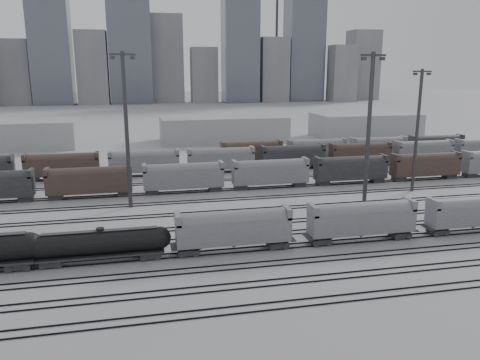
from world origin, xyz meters
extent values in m
plane|color=#B4B4B9|center=(0.00, 0.00, 0.00)|extent=(900.00, 900.00, 0.00)
cube|color=black|center=(0.00, -14.72, 0.08)|extent=(220.00, 0.07, 0.16)
cube|color=black|center=(0.00, -13.28, 0.08)|extent=(220.00, 0.07, 0.16)
cube|color=black|center=(0.00, -9.72, 0.08)|extent=(220.00, 0.07, 0.16)
cube|color=black|center=(0.00, -8.28, 0.08)|extent=(220.00, 0.07, 0.16)
cube|color=black|center=(0.00, -4.72, 0.08)|extent=(220.00, 0.07, 0.16)
cube|color=black|center=(0.00, -3.28, 0.08)|extent=(220.00, 0.07, 0.16)
cube|color=black|center=(0.00, 0.28, 0.08)|extent=(220.00, 0.07, 0.16)
cube|color=black|center=(0.00, 1.72, 0.08)|extent=(220.00, 0.07, 0.16)
cube|color=black|center=(0.00, 5.28, 0.08)|extent=(220.00, 0.07, 0.16)
cube|color=black|center=(0.00, 6.72, 0.08)|extent=(220.00, 0.07, 0.16)
cube|color=black|center=(0.00, 10.28, 0.08)|extent=(220.00, 0.07, 0.16)
cube|color=black|center=(0.00, 11.72, 0.08)|extent=(220.00, 0.07, 0.16)
cube|color=black|center=(0.00, 17.28, 0.08)|extent=(220.00, 0.07, 0.16)
cube|color=black|center=(0.00, 18.72, 0.08)|extent=(220.00, 0.07, 0.16)
cube|color=black|center=(0.00, 24.28, 0.08)|extent=(220.00, 0.07, 0.16)
cube|color=black|center=(0.00, 25.72, 0.08)|extent=(220.00, 0.07, 0.16)
cube|color=black|center=(0.00, 31.28, 0.08)|extent=(220.00, 0.07, 0.16)
cube|color=black|center=(0.00, 32.72, 0.08)|extent=(220.00, 0.07, 0.16)
cube|color=black|center=(0.00, 39.28, 0.08)|extent=(220.00, 0.07, 0.16)
cube|color=black|center=(0.00, 40.72, 0.08)|extent=(220.00, 0.07, 0.16)
cube|color=black|center=(0.00, 47.28, 0.08)|extent=(220.00, 0.07, 0.16)
cube|color=black|center=(0.00, 48.72, 0.08)|extent=(220.00, 0.07, 0.16)
cube|color=black|center=(0.00, 55.28, 0.08)|extent=(220.00, 0.07, 0.16)
cube|color=black|center=(0.00, 56.72, 0.08)|extent=(220.00, 0.07, 0.16)
cube|color=black|center=(-31.26, 1.00, 0.58)|extent=(2.74, 2.22, 0.74)
sphere|color=black|center=(-29.94, 1.00, 2.80)|extent=(3.06, 3.06, 3.06)
cube|color=black|center=(-27.70, 1.00, 0.53)|extent=(2.50, 2.02, 0.67)
cube|color=black|center=(-16.18, 1.00, 0.53)|extent=(2.50, 2.02, 0.67)
cube|color=black|center=(-21.94, 1.00, 1.01)|extent=(14.88, 2.59, 0.24)
cylinder|color=black|center=(-21.94, 1.00, 2.54)|extent=(13.92, 2.78, 2.78)
sphere|color=black|center=(-28.90, 1.00, 2.54)|extent=(2.78, 2.78, 2.78)
sphere|color=black|center=(-14.98, 1.00, 2.54)|extent=(2.78, 2.78, 2.78)
cylinder|color=black|center=(-21.94, 1.00, 4.08)|extent=(0.96, 0.96, 0.48)
cube|color=black|center=(-21.94, 1.00, 3.98)|extent=(13.44, 0.86, 0.06)
cube|color=black|center=(-11.52, 1.00, 0.54)|extent=(2.53, 2.05, 0.68)
cube|color=black|center=(0.18, 1.00, 0.54)|extent=(2.53, 2.05, 0.68)
cube|color=gray|center=(-5.67, 1.00, 2.83)|extent=(14.62, 2.92, 3.12)
cylinder|color=gray|center=(-5.67, 1.00, 4.00)|extent=(13.26, 2.83, 2.83)
cube|color=gray|center=(-12.69, 1.00, 4.78)|extent=(0.68, 2.92, 1.36)
cube|color=gray|center=(1.35, 1.00, 4.78)|extent=(0.68, 2.92, 1.36)
cone|color=black|center=(-5.67, 1.00, 0.93)|extent=(2.34, 2.34, 0.88)
cube|color=black|center=(6.09, 1.00, 0.54)|extent=(2.54, 2.05, 0.68)
cube|color=black|center=(17.81, 1.00, 0.54)|extent=(2.54, 2.05, 0.68)
cube|color=gray|center=(11.95, 1.00, 2.83)|extent=(14.65, 2.93, 3.13)
cylinder|color=gray|center=(11.95, 1.00, 4.00)|extent=(13.28, 2.83, 2.83)
cube|color=gray|center=(4.92, 1.00, 4.79)|extent=(0.68, 2.93, 1.37)
cube|color=gray|center=(18.98, 1.00, 4.79)|extent=(0.68, 2.93, 1.37)
cone|color=black|center=(11.95, 1.00, 0.93)|extent=(2.34, 2.34, 0.88)
cube|color=black|center=(23.76, 1.00, 0.51)|extent=(2.43, 1.96, 0.65)
cube|color=gray|center=(29.37, 1.00, 2.71)|extent=(14.01, 2.80, 2.99)
cylinder|color=gray|center=(29.37, 1.00, 3.83)|extent=(12.71, 2.71, 2.71)
cube|color=gray|center=(22.64, 1.00, 4.58)|extent=(0.65, 2.80, 1.31)
cone|color=black|center=(29.37, 1.00, 0.89)|extent=(2.24, 2.24, 0.84)
cylinder|color=#333336|center=(-18.79, 24.14, 12.78)|extent=(0.65, 0.65, 25.57)
cube|color=#333336|center=(-18.79, 24.14, 25.05)|extent=(4.09, 0.31, 0.31)
cube|color=#333336|center=(-20.32, 24.14, 24.54)|extent=(0.72, 0.51, 0.51)
cube|color=#333336|center=(-17.25, 24.14, 24.54)|extent=(0.72, 0.51, 0.51)
cylinder|color=#333336|center=(18.11, 12.35, 12.67)|extent=(0.65, 0.65, 25.33)
cube|color=#333336|center=(18.11, 12.35, 24.82)|extent=(4.05, 0.30, 0.30)
cube|color=#333336|center=(16.59, 12.35, 24.32)|extent=(0.71, 0.51, 0.51)
cube|color=#333336|center=(19.63, 12.35, 24.32)|extent=(0.71, 0.51, 0.51)
cylinder|color=#333336|center=(33.93, 23.71, 11.43)|extent=(0.59, 0.59, 22.87)
cube|color=#333336|center=(33.93, 23.71, 22.41)|extent=(3.66, 0.27, 0.27)
cube|color=#333336|center=(32.56, 23.71, 21.95)|extent=(0.64, 0.46, 0.46)
cube|color=#333336|center=(35.30, 23.71, 21.95)|extent=(0.64, 0.46, 0.46)
cube|color=#47352D|center=(-26.00, 32.00, 2.80)|extent=(15.00, 3.00, 5.60)
cube|color=gray|center=(-9.00, 32.00, 2.80)|extent=(15.00, 3.00, 5.60)
cube|color=gray|center=(8.00, 32.00, 2.80)|extent=(15.00, 3.00, 5.60)
cube|color=black|center=(25.00, 32.00, 2.80)|extent=(15.00, 3.00, 5.60)
cube|color=#47352D|center=(42.00, 32.00, 2.80)|extent=(15.00, 3.00, 5.60)
cube|color=#47352D|center=(-33.00, 48.00, 2.80)|extent=(15.00, 3.00, 5.60)
cube|color=gray|center=(-16.00, 48.00, 2.80)|extent=(15.00, 3.00, 5.60)
cube|color=gray|center=(1.00, 48.00, 2.80)|extent=(15.00, 3.00, 5.60)
cube|color=black|center=(18.00, 48.00, 2.80)|extent=(15.00, 3.00, 5.60)
cube|color=#47352D|center=(35.00, 48.00, 2.80)|extent=(15.00, 3.00, 5.60)
cube|color=gray|center=(52.00, 48.00, 2.80)|extent=(15.00, 3.00, 5.60)
cube|color=#47352D|center=(10.00, 56.00, 2.80)|extent=(15.00, 3.00, 5.60)
cube|color=gray|center=(27.00, 56.00, 2.80)|extent=(15.00, 3.00, 5.60)
cube|color=gray|center=(44.00, 56.00, 2.80)|extent=(15.00, 3.00, 5.60)
cube|color=black|center=(61.00, 56.00, 2.80)|extent=(15.00, 3.00, 5.60)
cube|color=#969698|center=(10.00, 95.00, 4.00)|extent=(40.00, 18.00, 8.00)
cube|color=#969698|center=(60.00, 95.00, 4.00)|extent=(35.00, 18.00, 8.00)
cube|color=gray|center=(-95.00, 280.00, 21.00)|extent=(22.00, 17.60, 42.00)
cube|color=#545A65|center=(-70.00, 280.00, 40.00)|extent=(25.00, 20.00, 80.00)
cube|color=gray|center=(-45.00, 280.00, 24.00)|extent=(20.00, 16.00, 48.00)
cube|color=#545A65|center=(-20.00, 280.00, 47.50)|extent=(28.00, 22.40, 95.00)
cube|color=gray|center=(5.00, 280.00, 30.00)|extent=(22.00, 17.60, 60.00)
cube|color=gray|center=(30.00, 280.00, 19.00)|extent=(18.00, 14.40, 38.00)
cube|color=#545A65|center=(55.00, 280.00, 36.00)|extent=(24.00, 19.20, 72.00)
cube|color=gray|center=(80.00, 280.00, 22.50)|extent=(20.00, 16.00, 45.00)
cube|color=#545A65|center=(105.00, 280.00, 44.00)|extent=(26.00, 20.80, 88.00)
cube|color=gray|center=(130.00, 280.00, 20.00)|extent=(18.00, 14.40, 40.00)
cube|color=gray|center=(155.00, 280.00, 26.00)|extent=(22.00, 17.60, 52.00)
cylinder|color=#333336|center=(-30.00, 305.00, 50.00)|extent=(1.80, 1.80, 100.00)
cylinder|color=#333336|center=(90.00, 305.00, 50.00)|extent=(1.80, 1.80, 100.00)
camera|label=1|loc=(-16.85, -54.19, 22.68)|focal=35.00mm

